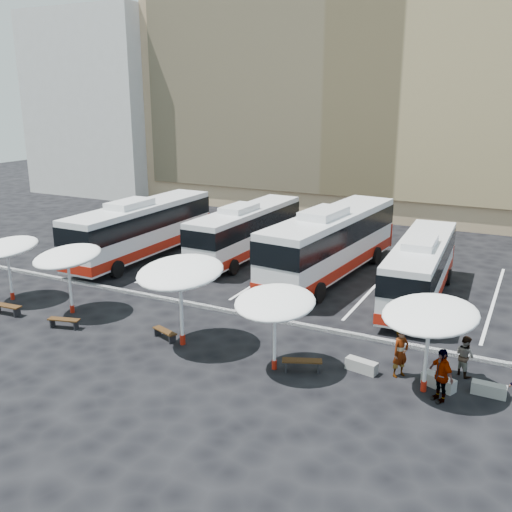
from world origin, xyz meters
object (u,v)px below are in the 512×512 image
at_px(sunshade_3, 275,303).
at_px(passenger_2, 441,375).
at_px(sunshade_0, 6,248).
at_px(conc_bench_1, 439,382).
at_px(bus_2, 331,241).
at_px(conc_bench_2, 489,390).
at_px(sunshade_2, 180,272).
at_px(sunshade_4, 430,315).
at_px(passenger_1, 465,356).
at_px(bus_1, 247,230).
at_px(wood_bench_0, 7,307).
at_px(sunshade_1, 67,257).
at_px(passenger_0, 400,353).
at_px(bus_3, 420,267).
at_px(wood_bench_3, 302,363).
at_px(wood_bench_2, 165,332).
at_px(wood_bench_1, 64,321).
at_px(conc_bench_0, 361,366).
at_px(bus_0, 142,227).

relative_size(sunshade_3, passenger_2, 1.65).
height_order(sunshade_0, conc_bench_1, sunshade_0).
distance_m(bus_2, conc_bench_2, 14.10).
bearing_deg(sunshade_2, conc_bench_2, 6.35).
bearing_deg(sunshade_4, passenger_1, 59.66).
distance_m(bus_1, sunshade_4, 18.38).
bearing_deg(bus_1, wood_bench_0, -110.03).
distance_m(sunshade_1, wood_bench_0, 3.88).
height_order(sunshade_3, passenger_0, sunshade_3).
height_order(bus_3, wood_bench_0, bus_3).
xyz_separation_m(bus_2, wood_bench_0, (-11.64, -12.56, -1.72)).
relative_size(sunshade_2, wood_bench_0, 2.54).
xyz_separation_m(sunshade_1, wood_bench_3, (12.09, -0.57, -2.43)).
xyz_separation_m(bus_3, wood_bench_3, (-2.29, -9.88, -1.38)).
height_order(sunshade_2, conc_bench_2, sunshade_2).
bearing_deg(sunshade_3, bus_2, 99.69).
relative_size(sunshade_0, wood_bench_2, 2.76).
height_order(wood_bench_0, conc_bench_1, wood_bench_0).
height_order(bus_2, wood_bench_0, bus_2).
xyz_separation_m(bus_1, wood_bench_1, (-1.87, -13.92, -1.45)).
xyz_separation_m(sunshade_3, wood_bench_0, (-13.67, -0.72, -2.32)).
distance_m(sunshade_1, wood_bench_2, 6.30).
bearing_deg(sunshade_3, wood_bench_2, 176.22).
bearing_deg(sunshade_0, conc_bench_0, 1.42).
relative_size(passenger_0, passenger_1, 1.21).
bearing_deg(sunshade_0, wood_bench_1, -17.01).
height_order(bus_2, passenger_2, bus_2).
bearing_deg(bus_1, sunshade_0, -117.87).
bearing_deg(wood_bench_1, bus_3, 39.22).
bearing_deg(conc_bench_1, wood_bench_1, -172.67).
bearing_deg(bus_1, wood_bench_1, -96.16).
relative_size(sunshade_3, passenger_1, 2.03).
distance_m(bus_2, passenger_1, 12.54).
height_order(sunshade_1, passenger_2, sunshade_1).
distance_m(sunshade_1, passenger_1, 17.79).
xyz_separation_m(conc_bench_1, conc_bench_2, (1.65, 0.25, -0.01)).
xyz_separation_m(conc_bench_1, passenger_1, (0.67, 1.39, 0.55)).
relative_size(bus_0, passenger_2, 6.33).
xyz_separation_m(wood_bench_1, passenger_0, (14.40, 2.28, 0.60)).
xyz_separation_m(sunshade_1, conc_bench_1, (16.91, 0.47, -2.55)).
bearing_deg(wood_bench_3, wood_bench_0, -176.01).
bearing_deg(bus_0, passenger_1, -19.58).
height_order(bus_0, conc_bench_0, bus_0).
bearing_deg(wood_bench_0, conc_bench_1, 6.03).
relative_size(conc_bench_0, conc_bench_2, 1.04).
xyz_separation_m(bus_1, bus_2, (6.14, -1.38, 0.29)).
height_order(sunshade_2, conc_bench_0, sunshade_2).
xyz_separation_m(sunshade_4, wood_bench_2, (-10.72, -0.51, -2.56)).
distance_m(conc_bench_1, conc_bench_2, 1.67).
distance_m(wood_bench_0, wood_bench_2, 8.42).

